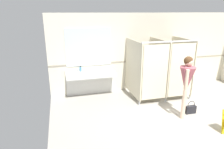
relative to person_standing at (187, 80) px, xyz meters
The scene contains 10 objects.
ground_plane 1.27m from the person_standing, 83.96° to the right, with size 7.14×6.38×0.10m, color #9E998E.
wall_back 2.37m from the person_standing, 88.47° to the left, with size 7.14×0.12×2.70m, color beige.
wall_back_tile_band 2.29m from the person_standing, 88.42° to the left, with size 7.14×0.01×0.06m, color #9E937F.
vanity_counter 3.04m from the person_standing, 136.39° to the left, with size 1.60×0.58×0.97m.
mirror_panel 3.20m from the person_standing, 133.63° to the left, with size 1.50×0.02×1.24m, color silver.
bathroom_stalls 1.40m from the person_standing, 89.19° to the left, with size 1.83×1.38×1.94m.
person_standing is the anchor object (origin of this frame).
handbag 1.00m from the person_standing, 18.22° to the left, with size 0.30×0.11×0.37m.
soap_dispenser 3.30m from the person_standing, 139.01° to the left, with size 0.07×0.07×0.18m.
floor_drain_cover 1.22m from the person_standing, 97.28° to the right, with size 0.14×0.14×0.01m, color #B7BABF.
Camera 1 is at (-3.16, -3.56, 2.74)m, focal length 31.79 mm.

